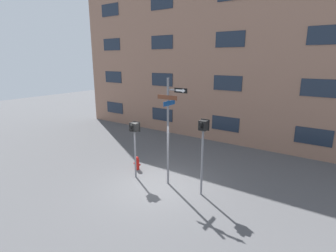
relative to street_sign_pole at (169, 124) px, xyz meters
name	(u,v)px	position (x,y,z in m)	size (l,w,h in m)	color
ground_plane	(157,185)	(-0.34, -0.42, -2.57)	(60.00, 60.00, 0.00)	#515154
building_facade	(232,40)	(-0.34, 6.85, 3.61)	(24.00, 0.63, 12.35)	#936B56
street_sign_pole	(169,124)	(0.00, 0.00, 0.00)	(1.32, 0.76, 4.38)	slate
pedestrian_signal_left	(134,134)	(-1.60, -0.31, -0.59)	(0.40, 0.40, 2.50)	slate
pedestrian_signal_right	(203,138)	(1.50, -0.02, -0.30)	(0.35, 0.40, 2.96)	slate
fire_hydrant	(137,163)	(-2.10, 0.35, -2.26)	(0.38, 0.22, 0.64)	red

